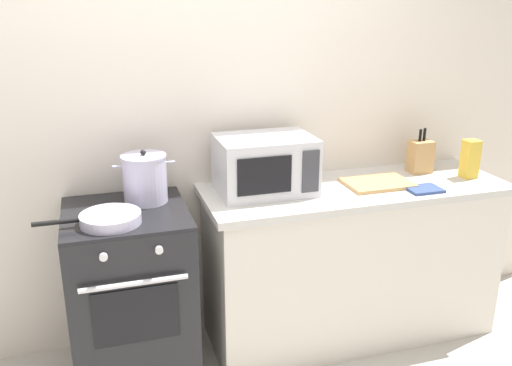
{
  "coord_description": "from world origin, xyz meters",
  "views": [
    {
      "loc": [
        -0.47,
        -1.97,
        1.91
      ],
      "look_at": [
        0.32,
        0.6,
        1.0
      ],
      "focal_mm": 38.77,
      "sensor_mm": 36.0,
      "label": 1
    }
  ],
  "objects": [
    {
      "name": "stove",
      "position": [
        -0.35,
        0.6,
        0.46
      ],
      "size": [
        0.6,
        0.64,
        0.92
      ],
      "color": "black",
      "rests_on": "ground_plane"
    },
    {
      "name": "back_wall",
      "position": [
        0.3,
        0.97,
        1.25
      ],
      "size": [
        4.4,
        0.1,
        2.5
      ],
      "primitive_type": "cube",
      "color": "silver",
      "rests_on": "ground_plane"
    },
    {
      "name": "cutting_board",
      "position": [
        1.02,
        0.6,
        0.93
      ],
      "size": [
        0.36,
        0.26,
        0.02
      ],
      "primitive_type": "cube",
      "color": "tan",
      "rests_on": "countertop_right"
    },
    {
      "name": "frying_pan",
      "position": [
        -0.43,
        0.46,
        0.95
      ],
      "size": [
        0.48,
        0.28,
        0.05
      ],
      "color": "silver",
      "rests_on": "stove"
    },
    {
      "name": "microwave",
      "position": [
        0.39,
        0.68,
        1.07
      ],
      "size": [
        0.5,
        0.37,
        0.3
      ],
      "color": "silver",
      "rests_on": "countertop_right"
    },
    {
      "name": "stock_pot",
      "position": [
        -0.23,
        0.71,
        1.04
      ],
      "size": [
        0.31,
        0.23,
        0.27
      ],
      "color": "silver",
      "rests_on": "stove"
    },
    {
      "name": "pasta_box",
      "position": [
        1.59,
        0.57,
        1.03
      ],
      "size": [
        0.08,
        0.08,
        0.22
      ],
      "primitive_type": "cube",
      "color": "gold",
      "rests_on": "countertop_right"
    },
    {
      "name": "knife_block",
      "position": [
        1.37,
        0.74,
        1.02
      ],
      "size": [
        0.13,
        0.1,
        0.27
      ],
      "color": "tan",
      "rests_on": "countertop_right"
    },
    {
      "name": "oven_mitt",
      "position": [
        1.21,
        0.44,
        0.93
      ],
      "size": [
        0.18,
        0.14,
        0.02
      ],
      "primitive_type": "cube",
      "color": "#33477A",
      "rests_on": "countertop_right"
    },
    {
      "name": "countertop_right",
      "position": [
        0.9,
        0.62,
        0.9
      ],
      "size": [
        1.7,
        0.6,
        0.04
      ],
      "primitive_type": "cube",
      "color": "beige",
      "rests_on": "lower_cabinet_right"
    },
    {
      "name": "lower_cabinet_right",
      "position": [
        0.9,
        0.62,
        0.44
      ],
      "size": [
        1.64,
        0.56,
        0.88
      ],
      "primitive_type": "cube",
      "color": "beige",
      "rests_on": "ground_plane"
    }
  ]
}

